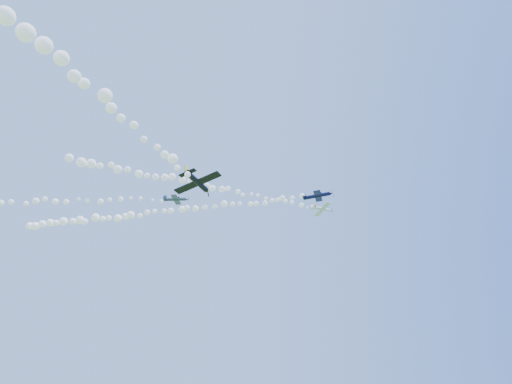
{
  "coord_description": "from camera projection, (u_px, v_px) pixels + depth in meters",
  "views": [
    {
      "loc": [
        -8.09,
        -95.75,
        2.81
      ],
      "look_at": [
        4.48,
        -6.11,
        47.63
      ],
      "focal_mm": 30.0,
      "sensor_mm": 36.0,
      "label": 1
    }
  ],
  "objects": [
    {
      "name": "plane_black",
      "position": [
        197.0,
        182.0,
        71.35
      ],
      "size": [
        7.86,
        7.54,
        2.54
      ],
      "rotation": [
        -0.24,
        0.0,
        1.06
      ],
      "color": "black"
    },
    {
      "name": "plane_white",
      "position": [
        322.0,
        209.0,
        125.55
      ],
      "size": [
        7.05,
        7.34,
        2.11
      ],
      "rotation": [
        -0.21,
        -0.02,
        0.31
      ],
      "color": "white"
    },
    {
      "name": "smoke_trail_white",
      "position": [
        206.0,
        185.0,
        111.27
      ],
      "size": [
        65.18,
        22.68,
        2.99
      ],
      "primitive_type": null,
      "color": "white"
    },
    {
      "name": "plane_grey",
      "position": [
        176.0,
        199.0,
        99.14
      ],
      "size": [
        6.14,
        6.49,
        1.73
      ],
      "rotation": [
        0.08,
        -0.02,
        -0.15
      ],
      "color": "#363E4E"
    },
    {
      "name": "smoke_trail_grey",
      "position": [
        19.0,
        202.0,
        99.29
      ],
      "size": [
        68.96,
        12.3,
        2.87
      ],
      "primitive_type": null,
      "color": "white"
    },
    {
      "name": "smoke_trail_navy",
      "position": [
        156.0,
        213.0,
        114.3
      ],
      "size": [
        76.43,
        31.44,
        3.04
      ],
      "primitive_type": null,
      "color": "white"
    },
    {
      "name": "plane_navy",
      "position": [
        318.0,
        196.0,
        105.53
      ],
      "size": [
        7.72,
        8.19,
        2.17
      ],
      "rotation": [
        0.11,
        -0.09,
        -0.37
      ],
      "color": "#0C0C35"
    }
  ]
}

